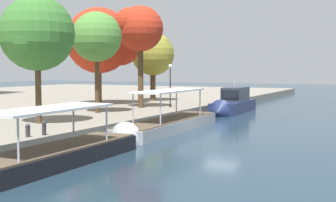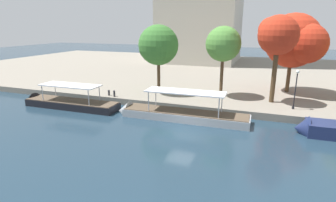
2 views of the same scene
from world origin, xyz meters
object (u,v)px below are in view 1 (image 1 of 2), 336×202
(tour_boat_0, at_px, (37,164))
(motor_yacht_2, at_px, (232,105))
(lamp_post, at_px, (170,81))
(tree_3, at_px, (37,36))
(tree_2, at_px, (103,40))
(mooring_bollard_0, at_px, (28,130))
(mooring_bollard_1, at_px, (44,127))
(tree_1, at_px, (137,28))
(tree_0, at_px, (154,54))
(tour_boat_1, at_px, (164,128))
(mooring_bollard_2, at_px, (229,98))
(tree_4, at_px, (97,36))

(tour_boat_0, distance_m, motor_yacht_2, 31.05)
(lamp_post, distance_m, tree_3, 17.63)
(tour_boat_0, height_order, tree_2, tree_2)
(tree_2, relative_size, tree_3, 1.16)
(mooring_bollard_0, bearing_deg, lamp_post, 4.69)
(mooring_bollard_1, distance_m, tree_1, 20.85)
(mooring_bollard_1, bearing_deg, tree_0, 15.46)
(mooring_bollard_0, relative_size, tree_0, 0.09)
(motor_yacht_2, distance_m, mooring_bollard_0, 27.50)
(lamp_post, xyz_separation_m, tree_1, (-2.50, 2.41, 5.30))
(tour_boat_1, relative_size, tree_0, 1.80)
(tour_boat_0, xyz_separation_m, mooring_bollard_2, (37.66, 3.53, 0.90))
(tour_boat_0, height_order, mooring_bollard_2, tour_boat_0)
(tree_3, height_order, tree_4, tree_3)
(tour_boat_0, relative_size, lamp_post, 3.05)
(tour_boat_0, relative_size, tree_4, 1.49)
(motor_yacht_2, distance_m, mooring_bollard_1, 26.46)
(tree_1, height_order, tree_3, tree_1)
(tree_3, relative_size, tree_4, 1.02)
(mooring_bollard_1, relative_size, tree_4, 0.10)
(motor_yacht_2, height_order, lamp_post, lamp_post)
(motor_yacht_2, height_order, mooring_bollard_2, motor_yacht_2)
(motor_yacht_2, bearing_deg, lamp_post, -47.37)
(tree_2, height_order, tree_3, tree_2)
(tour_boat_1, relative_size, mooring_bollard_1, 17.45)
(tour_boat_1, height_order, mooring_bollard_2, tour_boat_1)
(tree_1, height_order, tree_4, tree_1)
(tour_boat_1, relative_size, mooring_bollard_0, 19.39)
(tree_2, bearing_deg, tour_boat_0, -151.78)
(tree_2, bearing_deg, mooring_bollard_2, -42.58)
(tour_boat_1, distance_m, tree_2, 19.52)
(tree_4, bearing_deg, lamp_post, -19.18)
(lamp_post, xyz_separation_m, tree_2, (0.05, 8.18, 4.36))
(tree_3, distance_m, tree_4, 8.67)
(lamp_post, distance_m, tree_1, 6.34)
(tree_0, bearing_deg, tree_3, -171.46)
(tree_0, bearing_deg, mooring_bollard_2, -62.32)
(motor_yacht_2, relative_size, tree_1, 1.01)
(mooring_bollard_0, bearing_deg, tree_3, 36.66)
(mooring_bollard_0, relative_size, mooring_bollard_2, 1.11)
(tour_boat_0, relative_size, tree_3, 1.46)
(tour_boat_1, xyz_separation_m, lamp_post, (11.91, 5.30, 3.11))
(tour_boat_1, bearing_deg, motor_yacht_2, 179.72)
(tour_boat_0, xyz_separation_m, lamp_post, (26.14, 5.87, 3.16))
(tour_boat_0, distance_m, tree_2, 30.67)
(lamp_post, distance_m, tree_0, 9.76)
(lamp_post, bearing_deg, tree_2, 89.63)
(tree_1, bearing_deg, tree_3, -178.81)
(mooring_bollard_0, xyz_separation_m, tree_3, (5.29, 3.94, 5.84))
(mooring_bollard_1, bearing_deg, tour_boat_0, -141.85)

